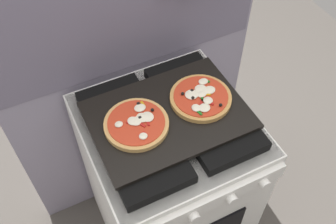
% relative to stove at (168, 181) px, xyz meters
% --- Properties ---
extents(ground_plane, '(4.00, 4.00, 0.00)m').
position_rel_stove_xyz_m(ground_plane, '(0.00, 0.00, -0.45)').
color(ground_plane, '#4C4742').
extents(kitchen_backsplash, '(1.10, 0.09, 1.55)m').
position_rel_stove_xyz_m(kitchen_backsplash, '(0.00, 0.34, 0.34)').
color(kitchen_backsplash, gray).
rests_on(kitchen_backsplash, ground_plane).
extents(stove, '(0.60, 0.64, 0.90)m').
position_rel_stove_xyz_m(stove, '(0.00, 0.00, 0.00)').
color(stove, white).
rests_on(stove, ground_plane).
extents(baking_tray, '(0.54, 0.38, 0.02)m').
position_rel_stove_xyz_m(baking_tray, '(0.00, 0.00, 0.46)').
color(baking_tray, black).
rests_on(baking_tray, stove).
extents(pizza_left, '(0.22, 0.22, 0.03)m').
position_rel_stove_xyz_m(pizza_left, '(-0.12, 0.00, 0.48)').
color(pizza_left, tan).
rests_on(pizza_left, baking_tray).
extents(pizza_right, '(0.22, 0.22, 0.03)m').
position_rel_stove_xyz_m(pizza_right, '(0.13, 0.01, 0.48)').
color(pizza_right, tan).
rests_on(pizza_right, baking_tray).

